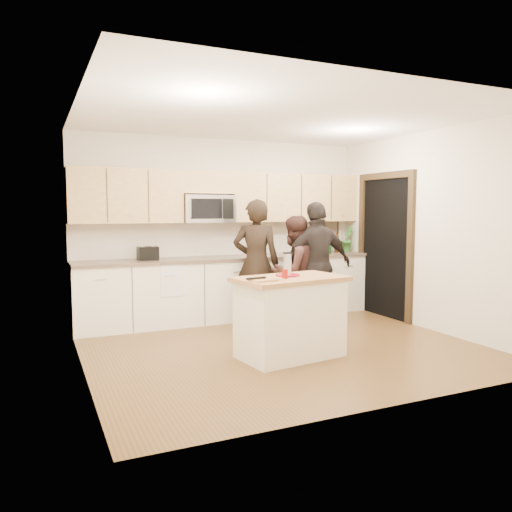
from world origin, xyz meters
name	(u,v)px	position (x,y,z in m)	size (l,w,h in m)	color
floor	(281,347)	(0.00, 0.00, 0.00)	(4.50, 4.50, 0.00)	brown
room_shell	(282,202)	(0.00, 0.00, 1.73)	(4.52, 4.02, 2.71)	beige
back_cabinetry	(230,288)	(0.00, 1.69, 0.47)	(4.50, 0.66, 0.94)	white
upper_cabinetry	(228,196)	(0.03, 1.83, 1.84)	(4.50, 0.33, 0.75)	#D9B66F
microwave	(207,209)	(-0.31, 1.80, 1.65)	(0.76, 0.41, 0.40)	silver
doorway	(385,241)	(2.23, 0.90, 1.16)	(0.06, 1.25, 2.20)	black
framed_picture	(331,231)	(1.95, 1.98, 1.28)	(0.30, 0.03, 0.38)	black
dish_towel	(171,270)	(-0.95, 1.50, 0.80)	(0.34, 0.60, 0.48)	white
island	(290,317)	(-0.10, -0.40, 0.45)	(1.29, 0.86, 0.90)	white
red_plate	(288,275)	(-0.09, -0.32, 0.91)	(0.27, 0.27, 0.02)	maroon
box_grater	(287,263)	(-0.10, -0.33, 1.04)	(0.08, 0.05, 0.25)	silver
drink_glass	(285,274)	(-0.22, -0.50, 0.95)	(0.06, 0.06, 0.10)	maroon
cutting_board	(264,280)	(-0.51, -0.58, 0.91)	(0.26, 0.19, 0.02)	#AC7947
tongs	(256,278)	(-0.57, -0.53, 0.93)	(0.23, 0.03, 0.02)	black
knife	(275,279)	(-0.41, -0.64, 0.92)	(0.22, 0.02, 0.01)	silver
toaster	(148,253)	(-1.23, 1.67, 1.03)	(0.27, 0.21, 0.19)	black
bottle_cluster	(325,242)	(1.68, 1.71, 1.12)	(0.75, 0.40, 0.38)	black
orchid	(347,239)	(2.10, 1.72, 1.15)	(0.23, 0.19, 0.42)	#377A31
woman_left	(256,263)	(0.16, 1.10, 0.89)	(0.65, 0.43, 1.78)	black
woman_center	(294,272)	(0.61, 0.81, 0.78)	(0.75, 0.59, 1.55)	#321C19
woman_right	(317,265)	(0.90, 0.68, 0.87)	(1.02, 0.43, 1.75)	black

